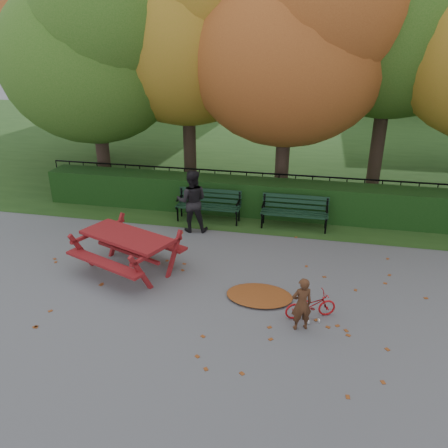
% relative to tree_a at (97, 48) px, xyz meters
% --- Properties ---
extents(ground, '(90.00, 90.00, 0.00)m').
position_rel_tree_a_xyz_m(ground, '(5.19, -5.58, -4.52)').
color(ground, slate).
rests_on(ground, ground).
extents(grass_strip, '(90.00, 90.00, 0.00)m').
position_rel_tree_a_xyz_m(grass_strip, '(5.19, 8.42, -4.52)').
color(grass_strip, '#1E3E15').
rests_on(grass_strip, ground).
extents(building_right, '(9.00, 6.00, 12.00)m').
position_rel_tree_a_xyz_m(building_right, '(13.19, 22.42, 1.48)').
color(building_right, '#B3A18D').
rests_on(building_right, ground).
extents(hedge, '(13.00, 0.90, 1.00)m').
position_rel_tree_a_xyz_m(hedge, '(5.19, -1.08, -4.02)').
color(hedge, black).
rests_on(hedge, ground).
extents(iron_fence, '(14.00, 0.04, 1.02)m').
position_rel_tree_a_xyz_m(iron_fence, '(5.19, -0.28, -3.98)').
color(iron_fence, black).
rests_on(iron_fence, ground).
extents(tree_a, '(5.88, 5.60, 7.48)m').
position_rel_tree_a_xyz_m(tree_a, '(0.00, 0.00, 0.00)').
color(tree_a, black).
rests_on(tree_a, ground).
extents(tree_b, '(6.72, 6.40, 8.79)m').
position_rel_tree_a_xyz_m(tree_b, '(2.74, 1.17, 0.88)').
color(tree_b, black).
rests_on(tree_b, ground).
extents(tree_c, '(6.30, 6.00, 8.00)m').
position_rel_tree_a_xyz_m(tree_c, '(6.02, 0.38, 0.30)').
color(tree_c, black).
rests_on(tree_c, ground).
extents(tree_f, '(6.93, 6.60, 9.19)m').
position_rel_tree_a_xyz_m(tree_f, '(-1.94, 3.66, 1.17)').
color(tree_f, black).
rests_on(tree_f, ground).
extents(bench_left, '(1.80, 0.57, 0.88)m').
position_rel_tree_a_xyz_m(bench_left, '(3.89, -1.88, -4.00)').
color(bench_left, black).
rests_on(bench_left, ground).
extents(bench_right, '(1.80, 0.57, 0.88)m').
position_rel_tree_a_xyz_m(bench_right, '(6.29, -1.88, -4.00)').
color(bench_right, black).
rests_on(bench_right, ground).
extents(picnic_table, '(2.53, 2.31, 1.00)m').
position_rel_tree_a_xyz_m(picnic_table, '(2.84, -5.12, -3.83)').
color(picnic_table, maroon).
rests_on(picnic_table, ground).
extents(leaf_pile, '(1.54, 1.24, 0.09)m').
position_rel_tree_a_xyz_m(leaf_pile, '(5.85, -5.59, -4.47)').
color(leaf_pile, '#68310E').
rests_on(leaf_pile, ground).
extents(leaf_scatter, '(9.00, 5.70, 0.01)m').
position_rel_tree_a_xyz_m(leaf_scatter, '(5.19, -5.28, -4.51)').
color(leaf_scatter, '#68310E').
rests_on(leaf_scatter, ground).
extents(child, '(0.44, 0.37, 1.03)m').
position_rel_tree_a_xyz_m(child, '(6.70, -6.44, -4.00)').
color(child, '#462716').
rests_on(child, ground).
extents(adult, '(0.92, 0.77, 1.69)m').
position_rel_tree_a_xyz_m(adult, '(3.63, -2.68, -3.68)').
color(adult, black).
rests_on(adult, ground).
extents(bicycle, '(1.03, 0.68, 0.51)m').
position_rel_tree_a_xyz_m(bicycle, '(6.86, -6.04, -4.26)').
color(bicycle, '#B41014').
rests_on(bicycle, ground).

